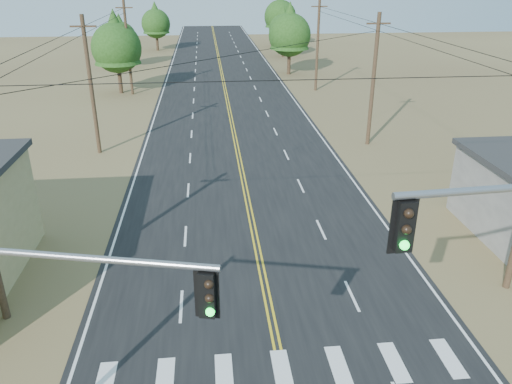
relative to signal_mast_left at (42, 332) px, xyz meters
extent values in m
cube|color=black|center=(6.26, 25.32, -4.90)|extent=(15.00, 200.00, 0.02)
cylinder|color=#4C3826|center=(-4.24, 27.32, 0.09)|extent=(0.30, 0.30, 10.00)
cube|color=#4C3826|center=(-4.24, 27.32, 4.29)|extent=(1.80, 0.12, 0.12)
cylinder|color=#4C3826|center=(-4.24, 47.32, 0.09)|extent=(0.30, 0.30, 10.00)
cube|color=#4C3826|center=(-4.24, 47.32, 4.29)|extent=(1.80, 0.12, 0.12)
cylinder|color=#4C3826|center=(16.76, 27.32, 0.09)|extent=(0.30, 0.30, 10.00)
cube|color=#4C3826|center=(16.76, 27.32, 4.29)|extent=(1.80, 0.12, 0.12)
cylinder|color=#4C3826|center=(16.76, 47.32, 0.09)|extent=(0.30, 0.30, 10.00)
cube|color=#4C3826|center=(16.76, 47.32, 4.29)|extent=(1.80, 0.12, 0.12)
cylinder|color=gray|center=(1.22, -0.29, 2.13)|extent=(5.96, 1.61, 0.16)
cube|color=black|center=(3.89, -0.95, 1.48)|extent=(0.41, 0.37, 1.09)
sphere|color=black|center=(3.93, -1.13, 1.83)|extent=(0.20, 0.20, 0.20)
sphere|color=black|center=(3.93, -1.13, 1.48)|extent=(0.20, 0.20, 0.20)
sphere|color=#0CE533|center=(3.93, -1.13, 1.13)|extent=(0.20, 0.20, 0.20)
cube|color=black|center=(8.37, -0.15, 2.46)|extent=(0.42, 0.37, 1.26)
sphere|color=black|center=(8.36, -0.36, 2.85)|extent=(0.23, 0.23, 0.23)
sphere|color=black|center=(8.36, -0.36, 2.46)|extent=(0.23, 0.23, 0.23)
sphere|color=#0CE533|center=(8.36, -0.36, 2.06)|extent=(0.23, 0.23, 0.23)
cylinder|color=#3F2D1E|center=(-5.60, 48.13, -3.27)|extent=(0.45, 0.45, 3.27)
cone|color=#1E4413|center=(-5.60, 48.13, 1.28)|extent=(5.09, 5.09, 5.82)
sphere|color=#1E4413|center=(-5.60, 48.13, 0.09)|extent=(5.46, 5.46, 5.46)
cylinder|color=#3F2D1E|center=(-7.74, 65.37, -3.57)|extent=(0.42, 0.42, 2.68)
cone|color=#1E4413|center=(-7.74, 65.37, 0.15)|extent=(4.17, 4.17, 4.76)
sphere|color=#1E4413|center=(-7.74, 65.37, -0.82)|extent=(4.46, 4.46, 4.46)
cylinder|color=#3F2D1E|center=(-4.15, 82.05, -3.43)|extent=(0.45, 0.45, 2.95)
cone|color=#1E4413|center=(-4.15, 82.05, 0.66)|extent=(4.58, 4.58, 5.24)
sphere|color=#1E4413|center=(-4.15, 82.05, -0.41)|extent=(4.91, 4.91, 4.91)
cylinder|color=#3F2D1E|center=(15.26, 57.65, -3.24)|extent=(0.46, 0.46, 3.33)
cone|color=#1E4413|center=(15.26, 57.65, 1.38)|extent=(5.18, 5.18, 5.92)
sphere|color=#1E4413|center=(15.26, 57.65, 0.18)|extent=(5.55, 5.55, 5.55)
cylinder|color=#3F2D1E|center=(16.76, 72.85, -3.51)|extent=(0.39, 0.39, 2.80)
cone|color=#1E4413|center=(16.76, 72.85, 0.38)|extent=(4.35, 4.35, 4.98)
sphere|color=#1E4413|center=(16.76, 72.85, -0.63)|extent=(4.66, 4.66, 4.66)
cylinder|color=#3F2D1E|center=(17.96, 84.85, -3.18)|extent=(0.46, 0.46, 3.46)
cone|color=#1E4413|center=(17.96, 84.85, 1.63)|extent=(5.38, 5.38, 6.15)
sphere|color=#1E4413|center=(17.96, 84.85, 0.38)|extent=(5.77, 5.77, 5.77)
camera|label=1|loc=(4.04, -9.78, 7.70)|focal=35.00mm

